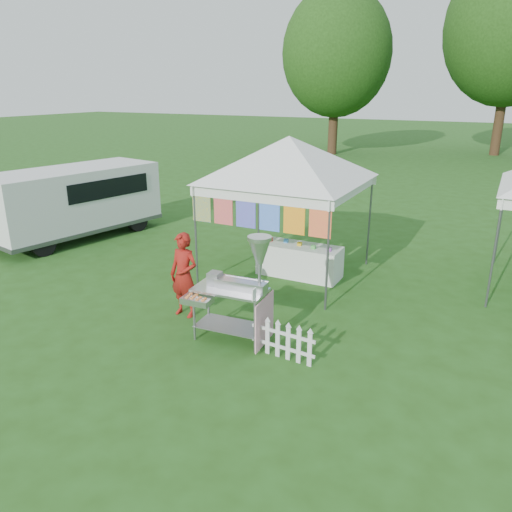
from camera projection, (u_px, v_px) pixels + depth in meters
The scene contains 8 objects.
ground at pixel (200, 341), 8.18m from camera, with size 120.00×120.00×0.00m, color #254D16.
canopy_main at pixel (289, 136), 10.16m from camera, with size 4.24×4.24×3.45m.
tree_left at pixel (337, 53), 29.11m from camera, with size 6.40×6.40×9.53m.
donut_cart at pixel (241, 281), 7.80m from camera, with size 1.29×0.97×1.81m.
vendor at pixel (184, 275), 8.86m from camera, with size 0.56×0.37×1.54m, color maroon.
cargo_van at pixel (78, 200), 13.58m from camera, with size 2.69×4.82×1.89m.
picket_fence at pixel (283, 341), 7.56m from camera, with size 1.08×0.11×0.56m.
display_table at pixel (299, 261), 10.89m from camera, with size 1.80×0.70×0.70m, color white.
Camera 1 is at (4.16, -6.07, 3.94)m, focal length 35.00 mm.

